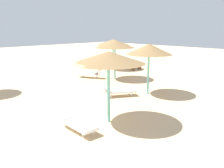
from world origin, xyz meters
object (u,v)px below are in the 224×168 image
Objects in this scene: parasol_4 at (113,42)px; lounger_2 at (90,74)px; bench_1 at (136,66)px; parasol_1 at (109,58)px; parasol_2 at (115,44)px; parasol_3 at (149,49)px; lounger_3 at (118,91)px; lounger_1 at (76,122)px.

parasol_4 is 4.98m from lounger_2.
lounger_2 is 1.30× the size of bench_1.
lounger_2 is at bearing 145.17° from parasol_1.
parasol_2 reaches higher than parasol_1.
lounger_2 is at bearing 175.00° from parasol_3.
parasol_3 is 8.52m from bench_1.
lounger_3 is at bearing -22.94° from lounger_2.
parasol_2 reaches higher than lounger_1.
parasol_2 is at bearing -43.44° from parasol_4.
parasol_3 is 6.36m from lounger_2.
parasol_1 is 0.96× the size of parasol_4.
parasol_2 is 5.19m from lounger_3.
parasol_2 is 9.61m from lounger_1.
parasol_3 reaches higher than lounger_3.
lounger_1 reaches higher than lounger_3.
lounger_3 is at bearing -118.44° from parasol_3.
lounger_2 reaches higher than lounger_3.
parasol_1 is at bearing -46.04° from parasol_4.
parasol_4 is at bearing 128.92° from lounger_1.
lounger_2 is at bearing 137.14° from lounger_1.
parasol_4 is 1.54× the size of lounger_3.
parasol_1 is at bearing 77.75° from lounger_1.
lounger_2 is (1.61, -4.19, -2.16)m from parasol_4.
parasol_2 is 1.48× the size of lounger_2.
parasol_2 is (-5.69, 6.20, -0.05)m from parasol_1.
bench_1 is at bearing 108.78° from parasol_2.
parasol_1 is 9.27m from lounger_2.
parasol_1 is 8.42m from parasol_2.
lounger_2 is (-5.91, 0.52, -2.29)m from parasol_3.
lounger_1 reaches higher than bench_1.
parasol_3 is at bearing 61.56° from lounger_3.
lounger_2 is (-7.36, 5.12, -2.34)m from parasol_1.
parasol_4 is at bearing 133.96° from parasol_1.
bench_1 is at bearing 119.85° from lounger_1.
parasol_2 is 0.96× the size of parasol_4.
parasol_1 is 1.50× the size of lounger_1.
parasol_1 reaches higher than bench_1.
parasol_3 is 1.47× the size of lounger_2.
parasol_2 is 1.51× the size of lounger_1.
parasol_4 is 13.97m from lounger_1.
lounger_3 is (-0.87, -1.62, -2.29)m from parasol_3.
parasol_1 is 1.48× the size of lounger_3.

